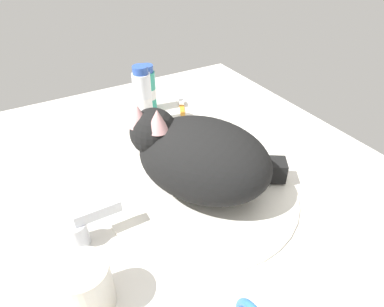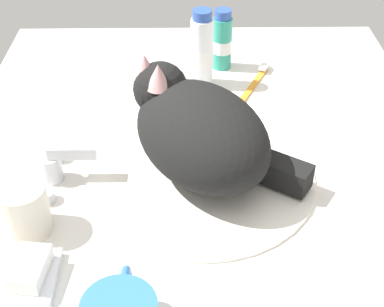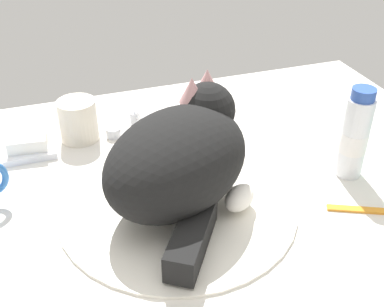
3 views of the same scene
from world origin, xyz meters
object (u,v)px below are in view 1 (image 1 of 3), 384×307
rinse_cup (86,286)px  toothbrush (183,114)px  faucet (83,229)px  cat (199,156)px  toothpaste_bottle (143,99)px  mouthwash_bottle (148,90)px

rinse_cup → toothbrush: rinse_cup is taller
faucet → toothbrush: 44.34cm
rinse_cup → faucet: bearing=-11.7°
faucet → cat: cat is taller
faucet → toothpaste_bottle: (29.15, -23.21, 4.49)cm
faucet → toothbrush: size_ratio=0.91×
toothbrush → rinse_cup: bearing=137.7°
cat → mouthwash_bottle: 35.72cm
mouthwash_bottle → faucet: bearing=142.6°
rinse_cup → toothbrush: size_ratio=0.54×
cat → rinse_cup: (-11.83, 24.24, -4.64)cm
rinse_cup → mouthwash_bottle: 55.71cm
faucet → toothpaste_bottle: toothpaste_bottle is taller
rinse_cup → toothpaste_bottle: (40.15, -25.48, 3.39)cm
mouthwash_bottle → rinse_cup: bearing=147.6°
mouthwash_bottle → toothbrush: size_ratio=0.88×
faucet → rinse_cup: bearing=168.3°
rinse_cup → toothpaste_bottle: toothpaste_bottle is taller
toothpaste_bottle → toothbrush: bearing=-92.6°
rinse_cup → mouthwash_bottle: (47.02, -29.81, 1.99)cm
toothpaste_bottle → mouthwash_bottle: toothpaste_bottle is taller
toothbrush → cat: bearing=157.0°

